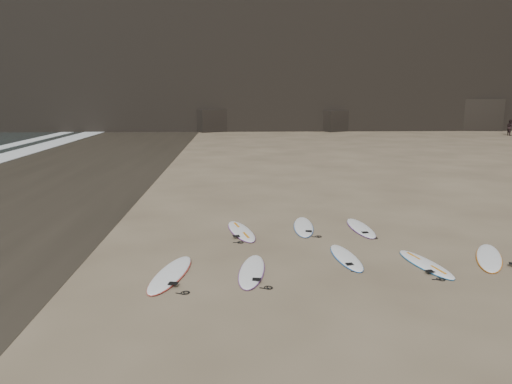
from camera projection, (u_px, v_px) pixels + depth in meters
ground at (358, 261)px, 12.77m from camera, size 240.00×240.00×0.00m
wet_sand at (11, 191)px, 22.00m from camera, size 12.00×200.00×0.01m
surfboard_0 at (171, 274)px, 11.76m from camera, size 1.13×2.67×0.09m
surfboard_1 at (252, 271)px, 11.97m from camera, size 0.87×2.43×0.09m
surfboard_2 at (346, 257)px, 12.96m from camera, size 0.72×2.25×0.08m
surfboard_3 at (425, 264)px, 12.47m from camera, size 1.00×2.32×0.08m
surfboard_4 at (489, 257)px, 12.95m from camera, size 1.58×2.49×0.09m
surfboard_5 at (241, 231)px, 15.43m from camera, size 1.14×2.55×0.09m
surfboard_6 at (304, 226)px, 15.94m from camera, size 0.81×2.49×0.09m
surfboard_7 at (361, 228)px, 15.80m from camera, size 0.69×2.41×0.09m
person_b at (510, 127)px, 50.77m from camera, size 0.66×0.82×1.63m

